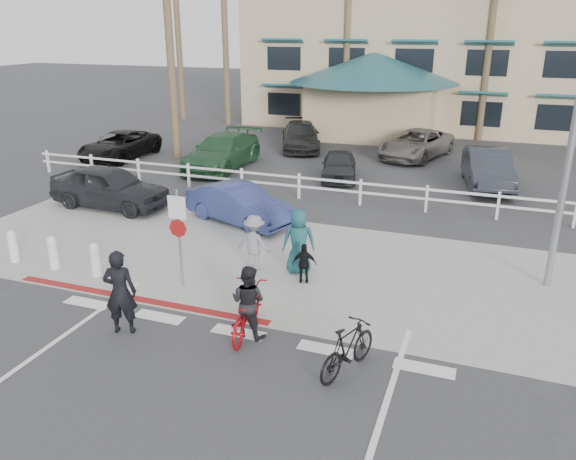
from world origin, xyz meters
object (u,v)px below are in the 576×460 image
at_px(sign_post, 179,234).
at_px(car_white_sedan, 240,204).
at_px(bike_black, 348,349).
at_px(bike_red, 246,311).
at_px(car_red_compact, 110,187).

height_order(sign_post, car_white_sedan, sign_post).
height_order(sign_post, bike_black, sign_post).
distance_m(sign_post, bike_red, 3.03).
bearing_deg(bike_red, sign_post, -40.09).
relative_size(sign_post, bike_black, 1.66).
bearing_deg(bike_black, sign_post, -3.57).
relative_size(bike_red, car_white_sedan, 0.51).
bearing_deg(car_white_sedan, bike_red, -134.29).
height_order(bike_black, car_white_sedan, car_white_sedan).
relative_size(bike_black, car_white_sedan, 0.44).
xyz_separation_m(bike_black, car_red_compact, (-10.74, 7.17, 0.25)).
bearing_deg(bike_black, car_red_compact, -13.03).
bearing_deg(bike_black, bike_red, 4.81).
xyz_separation_m(bike_red, bike_black, (2.44, -0.70, -0.01)).
height_order(sign_post, bike_red, sign_post).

